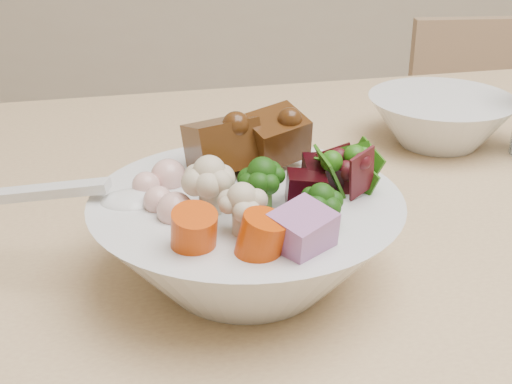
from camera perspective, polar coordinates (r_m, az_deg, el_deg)
chair_far at (r=1.58m, az=19.06°, el=-0.69°), size 0.38×0.38×0.82m
food_bowl at (r=0.56m, az=-0.58°, el=-3.23°), size 0.24×0.24×0.13m
soup_spoon at (r=0.55m, az=-11.59°, el=-0.62°), size 0.14×0.05×0.03m
side_bowl at (r=0.86m, az=14.49°, el=5.55°), size 0.17×0.17×0.06m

